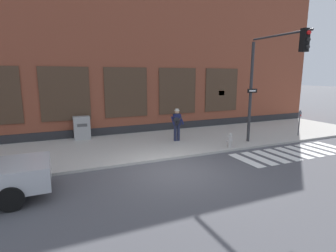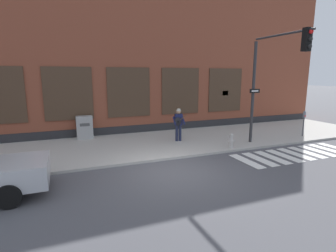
# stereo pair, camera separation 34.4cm
# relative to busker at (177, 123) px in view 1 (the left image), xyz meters

# --- Properties ---
(ground_plane) EXTENTS (160.00, 160.00, 0.00)m
(ground_plane) POSITION_rel_busker_xyz_m (-1.88, -3.72, -1.06)
(ground_plane) COLOR #4C4C51
(sidewalk) EXTENTS (28.00, 5.30, 0.10)m
(sidewalk) POSITION_rel_busker_xyz_m (-1.88, 0.18, -1.01)
(sidewalk) COLOR #ADAAA3
(sidewalk) RESTS_ON ground
(building_backdrop) EXTENTS (28.00, 4.06, 9.36)m
(building_backdrop) POSITION_rel_busker_xyz_m (-1.88, 4.83, 3.61)
(building_backdrop) COLOR brown
(building_backdrop) RESTS_ON ground
(crosswalk) EXTENTS (5.78, 1.90, 0.01)m
(crosswalk) POSITION_rel_busker_xyz_m (4.06, -3.77, -1.05)
(crosswalk) COLOR silver
(crosswalk) RESTS_ON ground
(busker) EXTENTS (0.72, 0.60, 1.68)m
(busker) POSITION_rel_busker_xyz_m (0.00, 0.00, 0.00)
(busker) COLOR #1E233D
(busker) RESTS_ON sidewalk
(traffic_light) EXTENTS (0.60, 3.21, 5.14)m
(traffic_light) POSITION_rel_busker_xyz_m (3.38, -2.73, 2.62)
(traffic_light) COLOR #2D2D30
(traffic_light) RESTS_ON sidewalk
(parking_meter) EXTENTS (0.13, 0.11, 1.44)m
(parking_meter) POSITION_rel_busker_xyz_m (6.91, -1.59, -0.01)
(parking_meter) COLOR #47474C
(parking_meter) RESTS_ON sidewalk
(utility_box) EXTENTS (0.83, 0.52, 1.22)m
(utility_box) POSITION_rel_busker_xyz_m (-4.46, 2.39, -0.34)
(utility_box) COLOR #9E9E9E
(utility_box) RESTS_ON sidewalk
(fire_hydrant) EXTENTS (0.38, 0.20, 0.70)m
(fire_hydrant) POSITION_rel_busker_xyz_m (1.76, -2.12, -0.61)
(fire_hydrant) COLOR #B2ADA8
(fire_hydrant) RESTS_ON sidewalk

